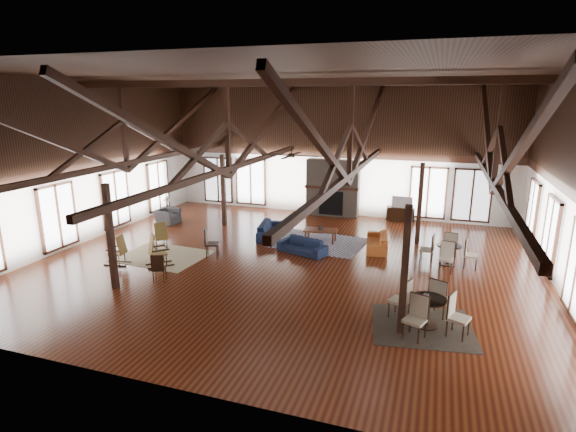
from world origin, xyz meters
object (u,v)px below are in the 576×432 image
(tv_console, at_px, (400,214))
(sofa_navy_front, at_px, (302,246))
(coffee_table, at_px, (321,231))
(cafe_table_far, at_px, (449,251))
(cafe_table_near, at_px, (428,307))
(sofa_navy_left, at_px, (270,230))
(armchair, at_px, (168,216))
(sofa_orange, at_px, (377,241))

(tv_console, bearing_deg, sofa_navy_front, -117.17)
(sofa_navy_front, distance_m, coffee_table, 1.51)
(sofa_navy_front, xyz_separation_m, cafe_table_far, (4.86, 0.40, 0.22))
(coffee_table, bearing_deg, sofa_navy_front, -108.96)
(coffee_table, bearing_deg, tv_console, 49.90)
(coffee_table, height_order, cafe_table_far, cafe_table_far)
(cafe_table_near, bearing_deg, coffee_table, 126.05)
(sofa_navy_left, relative_size, armchair, 2.04)
(sofa_orange, bearing_deg, sofa_navy_left, -99.69)
(sofa_navy_front, xyz_separation_m, sofa_navy_left, (-1.75, 1.46, 0.03))
(armchair, xyz_separation_m, cafe_table_near, (11.06, -6.00, 0.19))
(coffee_table, bearing_deg, sofa_orange, -12.10)
(sofa_orange, distance_m, cafe_table_far, 2.60)
(armchair, bearing_deg, sofa_navy_front, -105.20)
(cafe_table_near, distance_m, cafe_table_far, 4.54)
(cafe_table_far, bearing_deg, coffee_table, 166.77)
(sofa_navy_left, xyz_separation_m, cafe_table_near, (6.10, -5.58, 0.22))
(armchair, height_order, cafe_table_near, cafe_table_near)
(sofa_orange, xyz_separation_m, cafe_table_near, (1.92, -5.44, 0.23))
(cafe_table_far, bearing_deg, sofa_navy_front, -175.31)
(sofa_orange, distance_m, cafe_table_near, 5.77)
(armchair, bearing_deg, sofa_orange, -93.04)
(coffee_table, relative_size, cafe_table_near, 0.68)
(armchair, distance_m, tv_console, 10.31)
(cafe_table_far, xyz_separation_m, tv_console, (-1.97, 5.24, -0.18))
(sofa_navy_front, distance_m, cafe_table_near, 6.00)
(sofa_navy_front, bearing_deg, coffee_table, 97.58)
(cafe_table_far, distance_m, tv_console, 5.60)
(sofa_navy_left, relative_size, coffee_table, 1.47)
(coffee_table, bearing_deg, armchair, 168.65)
(cafe_table_near, bearing_deg, sofa_navy_front, 136.61)
(coffee_table, distance_m, cafe_table_near, 6.92)
(sofa_navy_front, bearing_deg, armchair, -177.15)
(sofa_orange, height_order, tv_console, tv_console)
(cafe_table_far, bearing_deg, tv_console, 110.57)
(sofa_orange, distance_m, coffee_table, 2.16)
(sofa_navy_front, relative_size, coffee_table, 1.33)
(sofa_orange, bearing_deg, armchair, -101.26)
(sofa_navy_left, bearing_deg, coffee_table, -99.71)
(sofa_orange, height_order, armchair, armchair)
(sofa_orange, bearing_deg, cafe_table_far, 61.41)
(sofa_navy_left, distance_m, armchair, 4.98)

